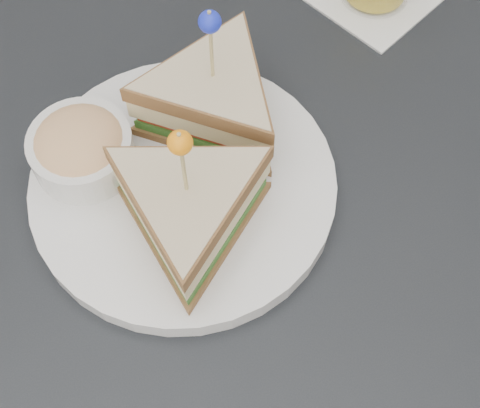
# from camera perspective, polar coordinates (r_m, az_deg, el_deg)

# --- Properties ---
(table) EXTENTS (0.80, 0.80, 0.75)m
(table) POSITION_cam_1_polar(r_m,az_deg,el_deg) (0.68, -0.70, -5.93)
(table) COLOR black
(table) RESTS_ON ground
(plate_meal) EXTENTS (0.37, 0.37, 0.17)m
(plate_meal) POSITION_cam_1_polar(r_m,az_deg,el_deg) (0.60, -4.63, 3.82)
(plate_meal) COLOR white
(plate_meal) RESTS_ON table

